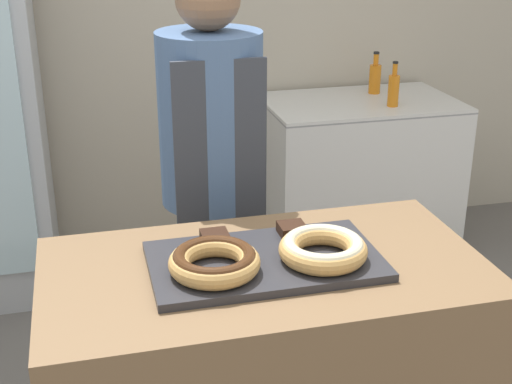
# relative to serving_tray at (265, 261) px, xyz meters

# --- Properties ---
(wall_back) EXTENTS (8.00, 0.06, 2.70)m
(wall_back) POSITION_rel_serving_tray_xyz_m (0.00, 2.13, 0.44)
(wall_back) COLOR #BCB29E
(wall_back) RESTS_ON ground_plane
(serving_tray) EXTENTS (0.64, 0.37, 0.02)m
(serving_tray) POSITION_rel_serving_tray_xyz_m (0.00, 0.00, 0.00)
(serving_tray) COLOR #2D2D33
(serving_tray) RESTS_ON display_counter
(donut_chocolate_glaze) EXTENTS (0.24, 0.24, 0.06)m
(donut_chocolate_glaze) POSITION_rel_serving_tray_xyz_m (-0.15, -0.05, 0.05)
(donut_chocolate_glaze) COLOR tan
(donut_chocolate_glaze) RESTS_ON serving_tray
(donut_light_glaze) EXTENTS (0.24, 0.24, 0.06)m
(donut_light_glaze) POSITION_rel_serving_tray_xyz_m (0.15, -0.05, 0.05)
(donut_light_glaze) COLOR tan
(donut_light_glaze) RESTS_ON serving_tray
(brownie_back_left) EXTENTS (0.08, 0.08, 0.03)m
(brownie_back_left) POSITION_rel_serving_tray_xyz_m (-0.12, 0.13, 0.03)
(brownie_back_left) COLOR black
(brownie_back_left) RESTS_ON serving_tray
(brownie_back_right) EXTENTS (0.08, 0.08, 0.03)m
(brownie_back_right) POSITION_rel_serving_tray_xyz_m (0.12, 0.13, 0.03)
(brownie_back_right) COLOR black
(brownie_back_right) RESTS_ON serving_tray
(baker_person) EXTENTS (0.37, 0.37, 1.70)m
(baker_person) POSITION_rel_serving_tray_xyz_m (-0.02, 0.68, -0.02)
(baker_person) COLOR #4C4C51
(baker_person) RESTS_ON ground_plane
(chest_freezer) EXTENTS (1.02, 0.64, 0.86)m
(chest_freezer) POSITION_rel_serving_tray_xyz_m (1.00, 1.75, -0.48)
(chest_freezer) COLOR silver
(chest_freezer) RESTS_ON ground_plane
(bottle_orange) EXTENTS (0.06, 0.06, 0.23)m
(bottle_orange) POSITION_rel_serving_tray_xyz_m (1.13, 1.88, 0.04)
(bottle_orange) COLOR orange
(bottle_orange) RESTS_ON chest_freezer
(bottle_orange_b) EXTENTS (0.06, 0.06, 0.23)m
(bottle_orange_b) POSITION_rel_serving_tray_xyz_m (1.11, 1.60, 0.04)
(bottle_orange_b) COLOR orange
(bottle_orange_b) RESTS_ON chest_freezer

